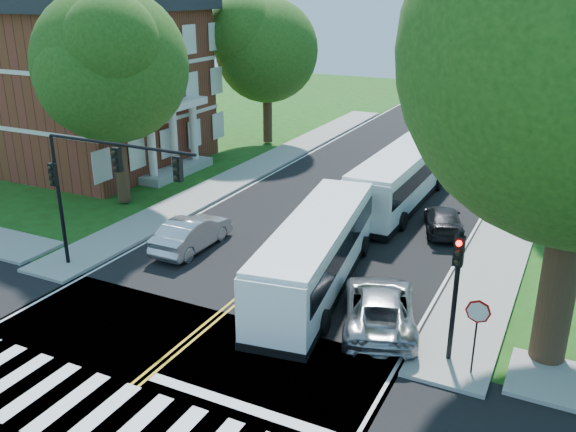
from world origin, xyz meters
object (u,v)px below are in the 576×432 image
Objects in this scene: signal_nw at (98,176)px; dark_sedan at (443,219)px; suv at (379,307)px; signal_ne at (456,280)px; bus_follow at (400,178)px; hatchback at (192,233)px; bus_lead at (317,252)px.

dark_sedan is at bearing 45.10° from signal_nw.
suv is (11.32, 1.25, -3.63)m from signal_nw.
signal_ne is 0.83× the size of suv.
hatchback is (-6.75, -10.09, -0.81)m from bus_follow.
signal_nw reaches higher than bus_follow.
hatchback is 0.87× the size of suv.
bus_lead is 0.98× the size of bus_follow.
bus_follow is (0.09, 11.04, 0.05)m from bus_lead.
suv is at bearing 104.24° from bus_follow.
signal_nw is 16.38m from dark_sedan.
suv is at bearing 155.64° from signal_ne.
hatchback is at bearing -34.65° from suv.
signal_nw reaches higher than bus_lead.
signal_ne is (14.06, 0.01, -1.41)m from signal_nw.
signal_nw is 16.52m from bus_follow.
bus_lead is at bearing 170.88° from hatchback.
signal_nw is at bearing -179.95° from signal_ne.
signal_ne is at bearing 86.79° from dark_sedan.
signal_ne is at bearing 113.16° from bus_follow.
bus_lead is 8.88m from dark_sedan.
hatchback is 10.25m from suv.
hatchback is 1.10× the size of dark_sedan.
dark_sedan is (9.81, 7.30, -0.15)m from hatchback.
signal_ne is 11.86m from dark_sedan.
signal_nw is 14.13m from signal_ne.
hatchback is 12.23m from dark_sedan.
suv is 1.27× the size of dark_sedan.
signal_ne reaches higher than hatchback.
bus_follow is 13.23m from suv.
bus_follow is at bearing 112.65° from signal_ne.
bus_lead is 6.77m from hatchback.
hatchback is at bearing 56.73° from bus_follow.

